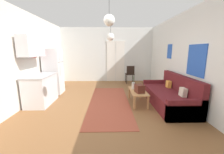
% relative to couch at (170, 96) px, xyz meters
% --- Properties ---
extents(ground_plane, '(5.32, 8.28, 0.10)m').
position_rel_couch_xyz_m(ground_plane, '(-1.94, -0.47, -0.32)').
color(ground_plane, brown).
extents(wall_back, '(4.92, 0.13, 2.77)m').
position_rel_couch_xyz_m(wall_back, '(-1.92, 3.42, 1.10)').
color(wall_back, silver).
rests_on(wall_back, ground_plane).
extents(wall_right, '(0.12, 7.88, 2.77)m').
position_rel_couch_xyz_m(wall_right, '(0.47, -0.47, 1.11)').
color(wall_right, silver).
rests_on(wall_right, ground_plane).
extents(wall_left, '(0.12, 7.88, 2.77)m').
position_rel_couch_xyz_m(wall_left, '(-4.35, -0.47, 1.11)').
color(wall_left, silver).
rests_on(wall_left, ground_plane).
extents(area_rug, '(1.22, 3.30, 0.01)m').
position_rel_couch_xyz_m(area_rug, '(-1.83, 0.23, -0.27)').
color(area_rug, '#9E4733').
rests_on(area_rug, ground_plane).
extents(couch, '(0.92, 2.19, 0.90)m').
position_rel_couch_xyz_m(couch, '(0.00, 0.00, 0.00)').
color(couch, '#5B191E').
rests_on(couch, ground_plane).
extents(coffee_table, '(0.46, 1.02, 0.42)m').
position_rel_couch_xyz_m(coffee_table, '(-0.96, 0.12, 0.09)').
color(coffee_table, '#B27F4C').
rests_on(coffee_table, ground_plane).
extents(bamboo_vase, '(0.10, 0.10, 0.43)m').
position_rel_couch_xyz_m(bamboo_vase, '(-1.07, 0.29, 0.25)').
color(bamboo_vase, beige).
rests_on(bamboo_vase, coffee_table).
extents(handbag, '(0.27, 0.32, 0.35)m').
position_rel_couch_xyz_m(handbag, '(-0.95, -0.09, 0.26)').
color(handbag, '#512319').
rests_on(handbag, coffee_table).
extents(refrigerator, '(0.62, 0.60, 1.68)m').
position_rel_couch_xyz_m(refrigerator, '(-3.94, 1.28, 0.57)').
color(refrigerator, white).
rests_on(refrigerator, ground_plane).
extents(kitchen_counter, '(0.64, 1.08, 2.03)m').
position_rel_couch_xyz_m(kitchen_counter, '(-3.96, 0.19, 0.48)').
color(kitchen_counter, silver).
rests_on(kitchen_counter, ground_plane).
extents(accent_chair, '(0.44, 0.42, 0.88)m').
position_rel_couch_xyz_m(accent_chair, '(-0.79, 2.81, 0.23)').
color(accent_chair, black).
rests_on(accent_chair, ground_plane).
extents(pendant_lamp_near, '(0.23, 0.23, 0.67)m').
position_rel_couch_xyz_m(pendant_lamp_near, '(-1.83, -0.99, 1.95)').
color(pendant_lamp_near, black).
extents(pendant_lamp_far, '(0.28, 0.28, 0.80)m').
position_rel_couch_xyz_m(pendant_lamp_far, '(-1.77, 1.34, 1.84)').
color(pendant_lamp_far, black).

